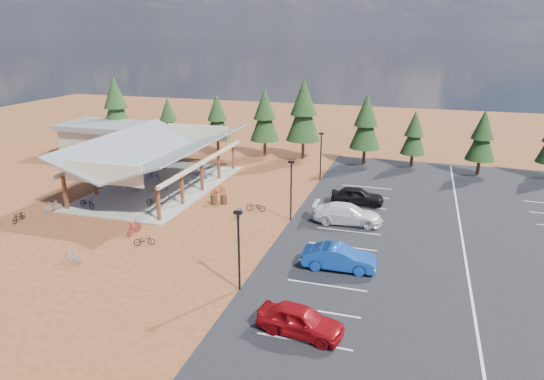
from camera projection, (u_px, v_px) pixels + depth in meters
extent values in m
plane|color=brown|center=(226.00, 222.00, 40.13)|extent=(140.00, 140.00, 0.00)
cube|color=black|center=(461.00, 234.00, 37.66)|extent=(27.00, 44.00, 0.04)
cube|color=gray|center=(161.00, 186.00, 49.28)|extent=(10.60, 18.60, 0.10)
cube|color=#592919|center=(65.00, 193.00, 42.46)|extent=(0.25, 0.25, 3.00)
cube|color=#592919|center=(95.00, 179.00, 46.27)|extent=(0.25, 0.25, 3.00)
cube|color=#592919|center=(121.00, 168.00, 50.08)|extent=(0.25, 0.25, 3.00)
cube|color=#592919|center=(142.00, 159.00, 53.90)|extent=(0.25, 0.25, 3.00)
cube|color=#592919|center=(161.00, 150.00, 57.71)|extent=(0.25, 0.25, 3.00)
cube|color=#592919|center=(158.00, 203.00, 39.88)|extent=(0.25, 0.25, 3.00)
cube|color=#592919|center=(182.00, 188.00, 43.69)|extent=(0.25, 0.25, 3.00)
cube|color=#592919|center=(202.00, 176.00, 47.50)|extent=(0.25, 0.25, 3.00)
cube|color=#592919|center=(219.00, 165.00, 51.32)|extent=(0.25, 0.25, 3.00)
cube|color=#592919|center=(233.00, 156.00, 55.13)|extent=(0.25, 0.25, 3.00)
cube|color=beige|center=(116.00, 154.00, 49.73)|extent=(0.22, 18.00, 0.35)
cube|color=beige|center=(205.00, 161.00, 46.93)|extent=(0.22, 18.00, 0.35)
cube|color=slate|center=(133.00, 147.00, 48.86)|extent=(5.85, 19.40, 2.13)
cube|color=slate|center=(185.00, 151.00, 47.24)|extent=(5.85, 19.40, 2.13)
cube|color=beige|center=(103.00, 174.00, 39.91)|extent=(7.50, 0.15, 1.80)
cube|color=beige|center=(198.00, 132.00, 56.25)|extent=(7.50, 0.15, 1.80)
cube|color=#ADA593|center=(107.00, 141.00, 62.71)|extent=(10.00, 6.00, 3.20)
cube|color=slate|center=(105.00, 126.00, 62.10)|extent=(11.00, 7.00, 0.70)
cylinder|color=black|center=(239.00, 252.00, 28.87)|extent=(0.14, 0.14, 5.00)
cube|color=black|center=(238.00, 212.00, 28.08)|extent=(0.50, 0.25, 0.18)
cylinder|color=black|center=(291.00, 192.00, 39.77)|extent=(0.14, 0.14, 5.00)
cube|color=black|center=(291.00, 162.00, 38.97)|extent=(0.50, 0.25, 0.18)
cylinder|color=black|center=(321.00, 158.00, 50.67)|extent=(0.14, 0.14, 5.00)
cube|color=black|center=(321.00, 134.00, 49.87)|extent=(0.50, 0.25, 0.18)
cylinder|color=#452918|center=(214.00, 199.00, 44.24)|extent=(0.60, 0.60, 0.90)
cylinder|color=#452918|center=(224.00, 199.00, 44.29)|extent=(0.60, 0.60, 0.90)
cylinder|color=#382314|center=(119.00, 138.00, 66.37)|extent=(0.36, 0.36, 2.30)
cone|color=#193213|center=(116.00, 110.00, 65.15)|extent=(4.06, 4.06, 5.53)
cone|color=#193213|center=(114.00, 92.00, 64.43)|extent=(3.13, 3.13, 4.15)
cylinder|color=#382314|center=(170.00, 144.00, 64.30)|extent=(0.36, 0.36, 1.71)
cone|color=#193213|center=(169.00, 122.00, 63.39)|extent=(3.01, 3.01, 4.11)
cone|color=#193213|center=(168.00, 109.00, 62.86)|extent=(2.33, 2.33, 3.08)
cylinder|color=#382314|center=(218.00, 146.00, 62.68)|extent=(0.36, 0.36, 1.88)
cone|color=#193213|center=(217.00, 122.00, 61.69)|extent=(3.30, 3.30, 4.51)
cone|color=#193213|center=(217.00, 107.00, 61.10)|extent=(2.55, 2.55, 3.38)
cylinder|color=#382314|center=(265.00, 148.00, 61.28)|extent=(0.36, 0.36, 2.06)
cone|color=#193213|center=(265.00, 120.00, 60.19)|extent=(3.63, 3.63, 4.95)
cone|color=#193213|center=(265.00, 104.00, 59.55)|extent=(2.80, 2.80, 3.71)
cylinder|color=#382314|center=(303.00, 149.00, 59.84)|extent=(0.36, 0.36, 2.38)
cone|color=#193213|center=(304.00, 117.00, 58.58)|extent=(4.20, 4.20, 5.72)
cone|color=#193213|center=(304.00, 97.00, 57.84)|extent=(3.24, 3.24, 4.29)
cylinder|color=#382314|center=(364.00, 156.00, 57.19)|extent=(0.36, 0.36, 2.04)
cone|color=#193213|center=(366.00, 127.00, 56.12)|extent=(3.59, 3.59, 4.90)
cone|color=#193213|center=(367.00, 110.00, 55.48)|extent=(2.77, 2.77, 3.67)
cylinder|color=#382314|center=(412.00, 160.00, 56.26)|extent=(0.36, 0.36, 1.62)
cone|color=#193213|center=(414.00, 137.00, 55.40)|extent=(2.84, 2.84, 3.88)
cone|color=#193213|center=(415.00, 123.00, 54.90)|extent=(2.20, 2.20, 2.91)
cylinder|color=#382314|center=(478.00, 168.00, 53.01)|extent=(0.36, 0.36, 1.77)
cone|color=#193213|center=(482.00, 141.00, 52.07)|extent=(3.12, 3.12, 4.25)
cone|color=#193213|center=(484.00, 124.00, 51.52)|extent=(2.41, 2.41, 3.19)
imported|color=black|center=(87.00, 203.00, 42.97)|extent=(1.98, 1.11, 0.98)
imported|color=#9EA2A6|center=(131.00, 186.00, 47.38)|extent=(1.82, 0.64, 1.07)
imported|color=navy|center=(154.00, 175.00, 51.19)|extent=(1.92, 1.13, 0.95)
imported|color=maroon|center=(160.00, 164.00, 55.33)|extent=(1.88, 0.90, 1.09)
imported|color=black|center=(154.00, 201.00, 43.46)|extent=(1.73, 0.78, 0.88)
imported|color=gray|center=(161.00, 185.00, 47.85)|extent=(1.67, 0.68, 0.98)
imported|color=navy|center=(200.00, 174.00, 51.51)|extent=(1.93, 1.07, 0.96)
imported|color=maroon|center=(193.00, 171.00, 52.91)|extent=(1.70, 0.70, 0.99)
imported|color=black|center=(19.00, 216.00, 40.17)|extent=(0.98, 1.87, 0.93)
imported|color=gray|center=(53.00, 207.00, 42.21)|extent=(1.09, 1.76, 1.02)
imported|color=maroon|center=(134.00, 227.00, 37.62)|extent=(0.60, 1.87, 1.11)
imported|color=black|center=(144.00, 240.00, 35.68)|extent=(1.64, 1.12, 0.82)
imported|color=#9FA2A8|center=(73.00, 256.00, 32.97)|extent=(1.65, 0.71, 0.96)
imported|color=#1B43A0|center=(240.00, 211.00, 41.22)|extent=(1.20, 1.98, 0.98)
imported|color=maroon|center=(218.00, 191.00, 46.55)|extent=(1.32, 1.54, 0.96)
imported|color=black|center=(256.00, 207.00, 42.41)|extent=(1.77, 0.82, 0.90)
imported|color=maroon|center=(300.00, 320.00, 25.05)|extent=(4.80, 2.50, 1.56)
imported|color=#113F9C|center=(339.00, 258.00, 31.94)|extent=(4.92, 1.92, 1.60)
imported|color=white|center=(347.00, 214.00, 39.61)|extent=(5.69, 2.52, 1.62)
imported|color=black|center=(357.00, 196.00, 43.96)|extent=(4.90, 2.39, 1.61)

